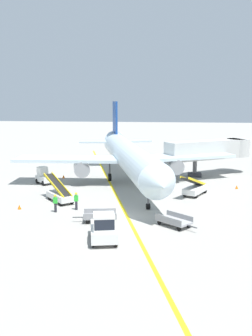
{
  "coord_description": "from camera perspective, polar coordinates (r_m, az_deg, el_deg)",
  "views": [
    {
      "loc": [
        4.92,
        -32.5,
        10.24
      ],
      "look_at": [
        -0.61,
        10.5,
        2.5
      ],
      "focal_mm": 40.56,
      "sensor_mm": 36.0,
      "label": 1
    }
  ],
  "objects": [
    {
      "name": "safety_cone_wingtip_left",
      "position": [
        46.43,
        16.29,
        -2.75
      ],
      "size": [
        0.36,
        0.36,
        0.44
      ],
      "primitive_type": "cone",
      "color": "orange",
      "rests_on": "ground"
    },
    {
      "name": "belt_loader_aft_hold",
      "position": [
        42.25,
        10.32,
        -2.99
      ],
      "size": [
        3.24,
        5.06,
        2.59
      ],
      "color": "silver",
      "rests_on": "ground"
    },
    {
      "name": "belt_loader_forward_hold",
      "position": [
        39.51,
        -9.93,
        -3.89
      ],
      "size": [
        4.24,
        4.58,
        2.59
      ],
      "color": "silver",
      "rests_on": "ground"
    },
    {
      "name": "taxi_line_yellow",
      "position": [
        39.27,
        -1.03,
        -4.99
      ],
      "size": [
        22.32,
        76.99,
        0.01
      ],
      "primitive_type": "cube",
      "rotation": [
        0.0,
        0.0,
        0.28
      ],
      "color": "yellow",
      "rests_on": "ground"
    },
    {
      "name": "safety_cone_nose_left",
      "position": [
        37.76,
        -15.73,
        -5.66
      ],
      "size": [
        0.36,
        0.36,
        0.44
      ],
      "primitive_type": "cone",
      "color": "orange",
      "rests_on": "ground"
    },
    {
      "name": "safety_cone_nose_right",
      "position": [
        51.31,
        -9.37,
        -1.28
      ],
      "size": [
        0.36,
        0.36,
        0.44
      ],
      "primitive_type": "cone",
      "color": "orange",
      "rests_on": "ground"
    },
    {
      "name": "baggage_cart_empty_trailing",
      "position": [
        31.79,
        7.21,
        -7.86
      ],
      "size": [
        3.41,
        3.02,
        0.94
      ],
      "color": "#A5A5A8",
      "rests_on": "ground"
    },
    {
      "name": "airliner",
      "position": [
        47.36,
        0.36,
        1.84
      ],
      "size": [
        27.81,
        34.72,
        10.1
      ],
      "color": "silver",
      "rests_on": "ground"
    },
    {
      "name": "ground_plane",
      "position": [
        34.43,
        -1.23,
        -7.18
      ],
      "size": [
        300.0,
        300.0,
        0.0
      ],
      "primitive_type": "plane",
      "color": "#9E9B93"
    },
    {
      "name": "ground_crew_marshaller",
      "position": [
        35.84,
        -10.57,
        -5.14
      ],
      "size": [
        0.36,
        0.24,
        1.7
      ],
      "color": "#26262D",
      "rests_on": "ground"
    },
    {
      "name": "baggage_tug_near_wing",
      "position": [
        48.23,
        -12.27,
        -1.24
      ],
      "size": [
        2.63,
        2.6,
        2.1
      ],
      "color": "silver",
      "rests_on": "ground"
    },
    {
      "name": "baggage_cart_loaded",
      "position": [
        32.76,
        -3.94,
        -7.25
      ],
      "size": [
        3.84,
        2.06,
        0.94
      ],
      "color": "#A5A5A8",
      "rests_on": "ground"
    },
    {
      "name": "ground_crew_wing_walker",
      "position": [
        36.28,
        -7.49,
        -4.86
      ],
      "size": [
        0.36,
        0.24,
        1.7
      ],
      "color": "#26262D",
      "rests_on": "ground"
    },
    {
      "name": "pushback_tug",
      "position": [
        28.2,
        -3.35,
        -9.04
      ],
      "size": [
        2.66,
        3.93,
        2.2
      ],
      "color": "silver",
      "rests_on": "ground"
    },
    {
      "name": "jet_bridge",
      "position": [
        53.95,
        13.07,
        2.73
      ],
      "size": [
        12.08,
        9.14,
        4.85
      ],
      "color": "beige",
      "rests_on": "ground"
    }
  ]
}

